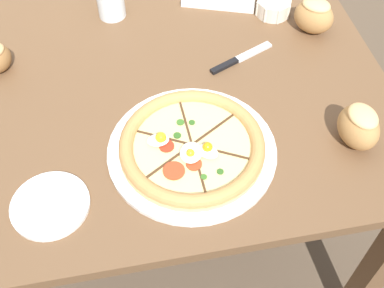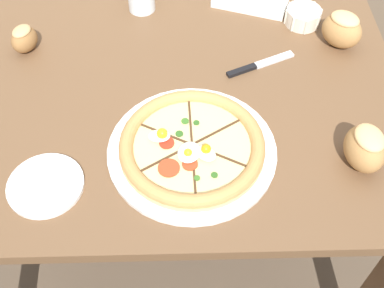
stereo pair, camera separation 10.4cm
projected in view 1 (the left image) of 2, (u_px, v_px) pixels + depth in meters
The scene contains 8 objects.
ground_plane at pixel (170, 226), 1.78m from camera, with size 12.00×12.00×0.00m, color brown.
dining_table at pixel (162, 110), 1.28m from camera, with size 1.13×0.95×0.74m.
pizza at pixel (192, 147), 1.05m from camera, with size 0.37×0.37×0.05m.
ramekin_bowl at pixel (273, 6), 1.35m from camera, with size 0.10×0.10×0.05m.
bread_piece_near at pixel (359, 126), 1.04m from camera, with size 0.10×0.12×0.10m.
bread_piece_far at pixel (314, 15), 1.28m from camera, with size 0.13×0.13×0.10m.
knife_main at pixel (241, 58), 1.25m from camera, with size 0.18×0.10×0.01m.
side_saucer at pixel (50, 205), 0.97m from camera, with size 0.16×0.16×0.01m.
Camera 1 is at (-0.08, -0.86, 1.59)m, focal length 45.00 mm.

